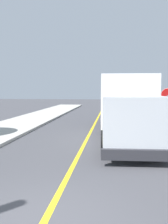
% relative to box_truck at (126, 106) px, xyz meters
% --- Properties ---
extents(centre_line_yellow, '(0.16, 56.00, 0.01)m').
position_rel_box_truck_xyz_m(centre_line_yellow, '(-1.94, 2.53, -1.76)').
color(centre_line_yellow, gold).
rests_on(centre_line_yellow, ground).
extents(box_truck, '(2.76, 7.29, 3.20)m').
position_rel_box_truck_xyz_m(box_truck, '(0.00, 0.00, 0.00)').
color(box_truck, white).
rests_on(box_truck, ground).
extents(parked_car_near, '(2.01, 4.48, 1.67)m').
position_rel_box_truck_xyz_m(parked_car_near, '(-0.31, 5.86, -0.97)').
color(parked_car_near, black).
rests_on(parked_car_near, ground).
extents(parked_car_mid, '(1.89, 4.44, 1.67)m').
position_rel_box_truck_xyz_m(parked_car_mid, '(0.57, 11.96, -0.97)').
color(parked_car_mid, '#2D4793').
rests_on(parked_car_mid, ground).
extents(stop_sign, '(0.80, 0.10, 2.65)m').
position_rel_box_truck_xyz_m(stop_sign, '(2.83, 4.00, 0.09)').
color(stop_sign, gray).
rests_on(stop_sign, ground).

